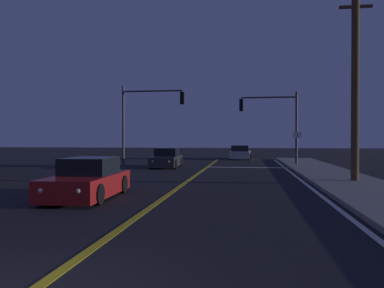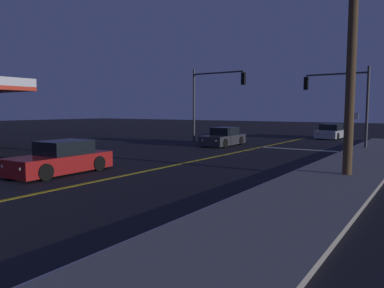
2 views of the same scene
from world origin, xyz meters
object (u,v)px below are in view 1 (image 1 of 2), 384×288
at_px(traffic_signal_near_right, 275,116).
at_px(traffic_signal_far_left, 145,112).
at_px(car_lead_oncoming_silver, 240,153).
at_px(car_mid_block_red, 88,180).
at_px(car_far_approaching_charcoal, 167,159).
at_px(utility_pole_right, 355,76).
at_px(street_sign_corner, 297,143).

bearing_deg(traffic_signal_near_right, traffic_signal_far_left, 8.42).
distance_m(car_lead_oncoming_silver, traffic_signal_far_left, 12.68).
height_order(car_mid_block_red, traffic_signal_near_right, traffic_signal_near_right).
xyz_separation_m(car_far_approaching_charcoal, traffic_signal_near_right, (7.56, 2.80, 3.08)).
bearing_deg(traffic_signal_near_right, car_lead_oncoming_silver, -73.06).
bearing_deg(traffic_signal_near_right, car_mid_block_red, 66.55).
bearing_deg(car_far_approaching_charcoal, traffic_signal_near_right, -161.42).
relative_size(car_far_approaching_charcoal, utility_pole_right, 0.46).
distance_m(utility_pole_right, street_sign_corner, 9.24).
distance_m(car_mid_block_red, traffic_signal_near_right, 18.67).
relative_size(car_far_approaching_charcoal, traffic_signal_far_left, 0.72).
bearing_deg(traffic_signal_near_right, car_far_approaching_charcoal, 20.32).
bearing_deg(car_lead_oncoming_silver, street_sign_corner, -69.31).
xyz_separation_m(traffic_signal_near_right, street_sign_corner, (1.27, -2.80, -1.98)).
relative_size(traffic_signal_far_left, utility_pole_right, 0.64).
height_order(traffic_signal_far_left, utility_pole_right, utility_pole_right).
bearing_deg(car_far_approaching_charcoal, traffic_signal_far_left, -38.15).
bearing_deg(car_far_approaching_charcoal, car_mid_block_red, 89.22).
distance_m(traffic_signal_near_right, utility_pole_right, 11.77).
distance_m(car_lead_oncoming_silver, traffic_signal_near_right, 9.65).
bearing_deg(car_far_approaching_charcoal, car_lead_oncoming_silver, -114.71).
bearing_deg(street_sign_corner, traffic_signal_near_right, 114.44).
xyz_separation_m(car_far_approaching_charcoal, traffic_signal_far_left, (-1.90, 1.40, 3.39)).
xyz_separation_m(car_lead_oncoming_silver, traffic_signal_near_right, (2.67, -8.75, 3.08)).
xyz_separation_m(car_mid_block_red, street_sign_corner, (8.60, 14.09, 1.10)).
height_order(traffic_signal_near_right, utility_pole_right, utility_pole_right).
bearing_deg(street_sign_corner, car_mid_block_red, -121.40).
bearing_deg(car_mid_block_red, car_lead_oncoming_silver, -102.52).
bearing_deg(car_lead_oncoming_silver, car_mid_block_red, -98.44).
height_order(car_far_approaching_charcoal, car_lead_oncoming_silver, same).
bearing_deg(car_mid_block_red, utility_pole_right, -153.53).
relative_size(car_mid_block_red, traffic_signal_far_left, 0.74).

